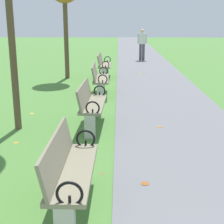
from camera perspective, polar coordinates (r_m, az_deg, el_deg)
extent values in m
cube|color=slate|center=(18.69, 5.02, 8.71)|extent=(2.65, 44.00, 0.02)
cube|color=gray|center=(4.07, -6.36, -9.73)|extent=(0.45, 1.60, 0.05)
cube|color=gray|center=(4.01, -9.16, -6.73)|extent=(0.13, 1.60, 0.40)
cube|color=#B7B5AD|center=(4.84, -5.10, -8.68)|extent=(0.20, 0.12, 0.45)
torus|color=black|center=(3.34, -7.15, -13.51)|extent=(0.27, 0.03, 0.27)
cylinder|color=black|center=(3.38, -7.10, -14.70)|extent=(0.03, 0.03, 0.12)
torus|color=black|center=(4.72, -4.45, -4.56)|extent=(0.27, 0.03, 0.27)
cylinder|color=black|center=(4.75, -4.43, -5.46)|extent=(0.03, 0.03, 0.12)
cube|color=gray|center=(7.08, -3.10, 1.34)|extent=(0.49, 1.61, 0.05)
cube|color=gray|center=(7.05, -4.67, 3.13)|extent=(0.17, 1.60, 0.40)
cube|color=#B7B5AD|center=(6.44, -3.74, -2.44)|extent=(0.20, 0.13, 0.45)
cube|color=#B7B5AD|center=(7.85, -2.53, 0.89)|extent=(0.20, 0.13, 0.45)
torus|color=black|center=(6.31, -3.28, 0.65)|extent=(0.27, 0.04, 0.27)
cylinder|color=black|center=(6.33, -3.26, -0.05)|extent=(0.03, 0.03, 0.12)
torus|color=black|center=(7.78, -2.11, 3.52)|extent=(0.27, 0.04, 0.27)
cylinder|color=black|center=(7.80, -2.10, 2.95)|extent=(0.03, 0.03, 0.12)
cube|color=gray|center=(10.06, -1.85, 5.60)|extent=(0.49, 1.61, 0.05)
cube|color=gray|center=(10.03, -2.96, 6.86)|extent=(0.17, 1.60, 0.40)
cube|color=#B7B5AD|center=(9.38, -1.94, 3.32)|extent=(0.20, 0.13, 0.45)
cube|color=#B7B5AD|center=(10.83, -1.75, 4.97)|extent=(0.20, 0.13, 0.45)
torus|color=black|center=(9.29, -1.59, 5.49)|extent=(0.27, 0.04, 0.27)
cylinder|color=black|center=(9.30, -1.59, 5.01)|extent=(0.03, 0.03, 0.12)
torus|color=black|center=(10.79, -1.45, 6.90)|extent=(0.27, 0.04, 0.27)
cylinder|color=black|center=(10.80, -1.44, 6.48)|extent=(0.03, 0.03, 0.12)
cube|color=gray|center=(13.02, -1.18, 7.88)|extent=(0.46, 1.61, 0.05)
cube|color=gray|center=(13.01, -2.03, 8.86)|extent=(0.14, 1.60, 0.40)
cube|color=#B7B5AD|center=(12.33, -1.35, 6.27)|extent=(0.20, 0.12, 0.45)
cube|color=#B7B5AD|center=(13.79, -1.01, 7.26)|extent=(0.20, 0.12, 0.45)
torus|color=black|center=(12.25, -1.08, 7.94)|extent=(0.27, 0.03, 0.27)
cylinder|color=black|center=(12.26, -1.08, 7.57)|extent=(0.03, 0.03, 0.12)
torus|color=black|center=(13.76, -0.76, 8.77)|extent=(0.27, 0.03, 0.27)
cylinder|color=black|center=(13.77, -0.76, 8.44)|extent=(0.03, 0.03, 0.12)
cylinder|color=brown|center=(6.97, -16.42, 10.82)|extent=(0.14, 0.14, 3.42)
cylinder|color=brown|center=(12.93, -7.70, 12.14)|extent=(0.16, 0.16, 2.95)
cylinder|color=#4C4C56|center=(18.50, 5.29, 9.99)|extent=(0.14, 0.14, 0.85)
cylinder|color=#4C4C56|center=(18.49, 4.79, 10.00)|extent=(0.14, 0.14, 0.85)
cube|color=white|center=(18.44, 5.09, 12.18)|extent=(0.35, 0.23, 0.56)
sphere|color=beige|center=(18.42, 5.12, 13.39)|extent=(0.20, 0.20, 0.20)
cylinder|color=white|center=(18.45, 5.79, 12.16)|extent=(0.09, 0.09, 0.52)
cylinder|color=white|center=(18.43, 4.39, 12.19)|extent=(0.09, 0.09, 0.52)
cylinder|color=#93511E|center=(4.76, 5.54, -11.86)|extent=(0.15, 0.15, 0.00)
cylinder|color=brown|center=(5.06, -1.73, -10.28)|extent=(0.10, 0.10, 0.00)
cylinder|color=#BC842D|center=(6.48, -15.81, -4.96)|extent=(0.13, 0.13, 0.00)
cylinder|color=gold|center=(13.98, 4.86, 6.48)|extent=(0.14, 0.14, 0.00)
cylinder|color=#AD6B23|center=(14.37, 4.24, 6.74)|extent=(0.09, 0.09, 0.00)
cylinder|color=gold|center=(8.34, -13.30, -0.22)|extent=(0.11, 0.11, 0.00)
cylinder|color=#AD6B23|center=(7.12, 8.01, -2.50)|extent=(0.12, 0.12, 0.00)
cylinder|color=gold|center=(16.00, 5.34, 7.61)|extent=(0.10, 0.10, 0.00)
cylinder|color=brown|center=(8.22, -4.80, -0.08)|extent=(0.10, 0.10, 0.00)
cylinder|color=#AD6B23|center=(13.97, 5.45, 6.46)|extent=(0.15, 0.15, 0.00)
cylinder|color=#BC842D|center=(12.06, -1.82, 4.98)|extent=(0.11, 0.11, 0.00)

